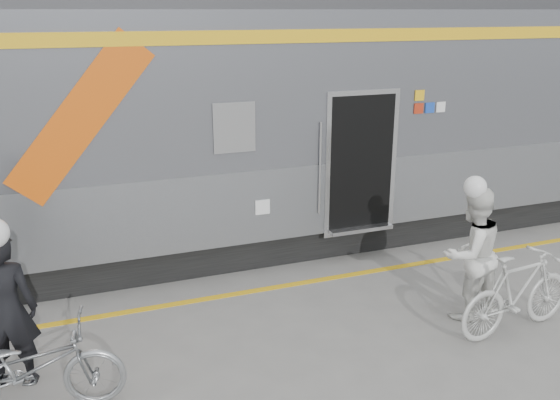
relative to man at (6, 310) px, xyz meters
name	(u,v)px	position (x,y,z in m)	size (l,w,h in m)	color
ground	(281,382)	(2.64, -0.99, -0.86)	(90.00, 90.00, 0.00)	slate
train	(197,124)	(2.77, 3.20, 1.19)	(24.00, 3.17, 4.10)	black
safety_strip	(226,295)	(2.64, 1.16, -0.86)	(24.00, 0.12, 0.01)	gold
man	(6,310)	(0.00, 0.00, 0.00)	(0.63, 0.41, 1.72)	black
bicycle_left	(30,368)	(0.20, -0.55, -0.39)	(0.63, 1.81, 0.95)	#989B9F
woman	(471,254)	(5.40, -0.46, 0.00)	(0.84, 0.65, 1.73)	white
bicycle_right	(518,293)	(5.70, -1.01, -0.34)	(0.49, 1.74, 1.05)	#B9BAB5
helmet_woman	(479,177)	(5.40, -0.46, 1.01)	(0.28, 0.28, 0.28)	white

